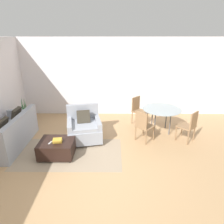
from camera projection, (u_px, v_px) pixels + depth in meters
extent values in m
plane|color=tan|center=(98.00, 176.00, 4.25)|extent=(20.00, 20.00, 0.00)
cube|color=white|center=(104.00, 78.00, 7.13)|extent=(12.00, 0.06, 2.75)
cube|color=gray|center=(70.00, 153.00, 5.05)|extent=(2.59, 1.48, 0.00)
cube|color=beige|center=(65.00, 167.00, 4.51)|extent=(2.54, 0.05, 0.00)
cube|color=beige|center=(66.00, 163.00, 4.66)|extent=(2.54, 0.05, 0.00)
cube|color=beige|center=(68.00, 159.00, 4.82)|extent=(2.54, 0.05, 0.00)
cube|color=beige|center=(69.00, 155.00, 4.97)|extent=(2.54, 0.05, 0.00)
cube|color=beige|center=(71.00, 151.00, 5.12)|extent=(2.54, 0.05, 0.00)
cube|color=beige|center=(72.00, 148.00, 5.28)|extent=(2.54, 0.05, 0.00)
cube|color=beige|center=(73.00, 145.00, 5.43)|extent=(2.54, 0.05, 0.00)
cube|color=beige|center=(74.00, 142.00, 5.58)|extent=(2.54, 0.05, 0.00)
cube|color=#999EA8|center=(9.00, 138.00, 5.34)|extent=(0.88, 1.89, 0.43)
cube|color=#999EA8|center=(20.00, 124.00, 5.18)|extent=(0.14, 1.89, 0.44)
cube|color=#999EA8|center=(21.00, 114.00, 6.04)|extent=(0.81, 0.12, 0.26)
cube|color=#383328|center=(16.00, 115.00, 5.55)|extent=(0.19, 0.40, 0.41)
cube|color=#383328|center=(2.00, 127.00, 4.85)|extent=(0.19, 0.40, 0.41)
cube|color=#999EA8|center=(84.00, 133.00, 5.60)|extent=(1.06, 1.04, 0.36)
cube|color=#999EA8|center=(84.00, 126.00, 5.48)|extent=(0.80, 0.88, 0.10)
cube|color=#999EA8|center=(83.00, 113.00, 5.78)|extent=(0.91, 0.30, 0.54)
cube|color=#999EA8|center=(70.00, 125.00, 5.42)|extent=(0.28, 0.81, 0.20)
cube|color=#999EA8|center=(98.00, 122.00, 5.57)|extent=(0.28, 0.81, 0.20)
cylinder|color=brown|center=(72.00, 147.00, 5.28)|extent=(0.05, 0.05, 0.06)
cylinder|color=brown|center=(100.00, 144.00, 5.41)|extent=(0.05, 0.05, 0.06)
cylinder|color=brown|center=(71.00, 135.00, 5.93)|extent=(0.05, 0.05, 0.06)
cylinder|color=brown|center=(96.00, 132.00, 6.07)|extent=(0.05, 0.05, 0.06)
cube|color=#383328|center=(83.00, 117.00, 5.54)|extent=(0.40, 0.28, 0.37)
cube|color=black|center=(57.00, 147.00, 4.90)|extent=(0.82, 0.69, 0.36)
cylinder|color=black|center=(39.00, 161.00, 4.70)|extent=(0.04, 0.04, 0.04)
cylinder|color=black|center=(70.00, 161.00, 4.69)|extent=(0.04, 0.04, 0.04)
cylinder|color=black|center=(47.00, 148.00, 5.24)|extent=(0.04, 0.04, 0.04)
cylinder|color=black|center=(75.00, 148.00, 5.24)|extent=(0.04, 0.04, 0.04)
cube|color=gold|center=(58.00, 141.00, 4.78)|extent=(0.22, 0.17, 0.03)
cube|color=gold|center=(57.00, 141.00, 4.75)|extent=(0.19, 0.18, 0.02)
cube|color=gold|center=(57.00, 140.00, 4.74)|extent=(0.23, 0.21, 0.03)
cube|color=#B7B7BC|center=(50.00, 143.00, 4.75)|extent=(0.08, 0.15, 0.01)
cylinder|color=#333338|center=(26.00, 121.00, 6.58)|extent=(0.36, 0.36, 0.29)
cylinder|color=black|center=(25.00, 117.00, 6.53)|extent=(0.33, 0.33, 0.02)
cone|color=#2D6B38|center=(26.00, 108.00, 6.40)|extent=(0.05, 0.11, 0.65)
cone|color=#2D6B38|center=(25.00, 109.00, 6.46)|extent=(0.09, 0.10, 0.53)
cone|color=#2D6B38|center=(25.00, 107.00, 6.47)|extent=(0.07, 0.05, 0.64)
cone|color=#2D6B38|center=(23.00, 109.00, 6.48)|extent=(0.09, 0.09, 0.50)
cone|color=#2D6B38|center=(22.00, 107.00, 6.40)|extent=(0.05, 0.13, 0.69)
cone|color=#2D6B38|center=(23.00, 108.00, 6.39)|extent=(0.06, 0.07, 0.64)
cone|color=#2D6B38|center=(23.00, 111.00, 6.35)|extent=(0.08, 0.05, 0.46)
cone|color=#2D6B38|center=(24.00, 110.00, 6.37)|extent=(0.12, 0.10, 0.53)
cylinder|color=#99A8AD|center=(162.00, 109.00, 5.95)|extent=(1.14, 1.14, 0.01)
cylinder|color=#59595B|center=(155.00, 123.00, 5.88)|extent=(0.04, 0.04, 0.73)
cylinder|color=#59595B|center=(170.00, 123.00, 5.88)|extent=(0.04, 0.04, 0.73)
cylinder|color=#59595B|center=(152.00, 118.00, 6.29)|extent=(0.04, 0.04, 0.73)
cylinder|color=#59595B|center=(166.00, 118.00, 6.29)|extent=(0.04, 0.04, 0.73)
cube|color=#93704C|center=(145.00, 126.00, 5.53)|extent=(0.59, 0.59, 0.03)
cube|color=#93704C|center=(141.00, 120.00, 5.32)|extent=(0.29, 0.29, 0.45)
cylinder|color=#93704C|center=(154.00, 133.00, 5.61)|extent=(0.03, 0.03, 0.42)
cylinder|color=#93704C|center=(143.00, 129.00, 5.85)|extent=(0.03, 0.03, 0.42)
cylinder|color=#93704C|center=(146.00, 138.00, 5.38)|extent=(0.03, 0.03, 0.42)
cylinder|color=#93704C|center=(135.00, 133.00, 5.62)|extent=(0.03, 0.03, 0.42)
cube|color=#93704C|center=(186.00, 126.00, 5.53)|extent=(0.59, 0.59, 0.03)
cube|color=#93704C|center=(194.00, 120.00, 5.31)|extent=(0.29, 0.29, 0.45)
cylinder|color=#93704C|center=(182.00, 130.00, 5.84)|extent=(0.03, 0.03, 0.42)
cylinder|color=#93704C|center=(176.00, 134.00, 5.61)|extent=(0.03, 0.03, 0.42)
cylinder|color=#93704C|center=(194.00, 134.00, 5.61)|extent=(0.03, 0.03, 0.42)
cylinder|color=#93704C|center=(188.00, 138.00, 5.37)|extent=(0.03, 0.03, 0.42)
cube|color=#93704C|center=(140.00, 112.00, 6.59)|extent=(0.59, 0.59, 0.03)
cube|color=#93704C|center=(136.00, 103.00, 6.63)|extent=(0.29, 0.29, 0.45)
cylinder|color=#93704C|center=(141.00, 121.00, 6.44)|extent=(0.03, 0.03, 0.42)
cylinder|color=#93704C|center=(147.00, 118.00, 6.67)|extent=(0.03, 0.03, 0.42)
cylinder|color=#93704C|center=(132.00, 118.00, 6.68)|extent=(0.03, 0.03, 0.42)
cylinder|color=#93704C|center=(139.00, 115.00, 6.91)|extent=(0.03, 0.03, 0.42)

